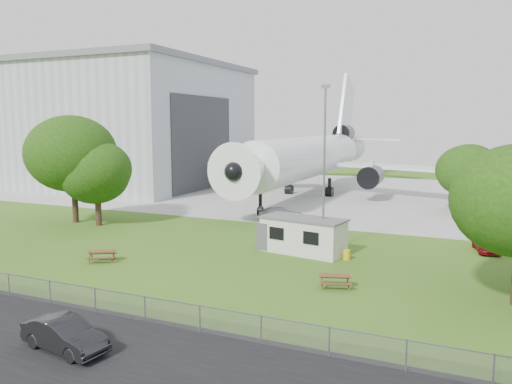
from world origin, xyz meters
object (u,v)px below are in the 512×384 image
at_px(car_centre_sedan, 65,335).
at_px(site_cabin, 303,235).
at_px(picnic_west, 102,262).
at_px(picnic_east, 335,288).
at_px(hangar, 98,124).
at_px(airliner, 311,155).

bearing_deg(car_centre_sedan, site_cabin, -2.93).
bearing_deg(picnic_west, site_cabin, 2.52).
distance_m(site_cabin, picnic_east, 8.09).
distance_m(hangar, car_centre_sedan, 64.54).
distance_m(hangar, site_cabin, 54.53).
distance_m(airliner, picnic_east, 39.30).
relative_size(airliner, site_cabin, 6.88).
distance_m(picnic_west, car_centre_sedan, 13.88).
bearing_deg(hangar, site_cabin, -33.89).
height_order(airliner, site_cabin, airliner).
relative_size(picnic_east, car_centre_sedan, 0.44).
bearing_deg(site_cabin, car_centre_sedan, -101.90).
relative_size(hangar, car_centre_sedan, 10.46).
bearing_deg(airliner, hangar, 179.78).
xyz_separation_m(airliner, site_cabin, (8.79, -29.92, -3.96)).
height_order(site_cabin, picnic_east, site_cabin).
relative_size(picnic_west, car_centre_sedan, 0.44).
distance_m(hangar, picnic_east, 61.99).
relative_size(hangar, airliner, 0.90).
relative_size(site_cabin, picnic_west, 3.85).
bearing_deg(picnic_east, car_centre_sedan, -141.87).
bearing_deg(site_cabin, picnic_west, -146.71).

